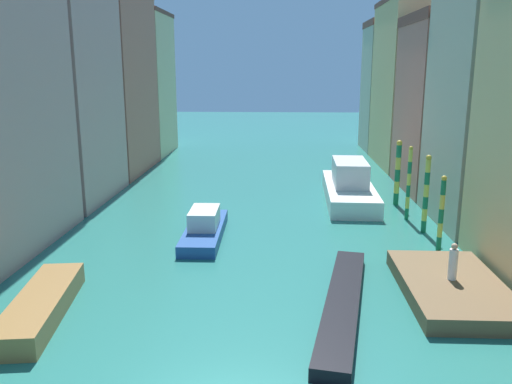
% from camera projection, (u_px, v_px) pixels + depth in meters
% --- Properties ---
extents(ground_plane, '(154.00, 154.00, 0.00)m').
position_uv_depth(ground_plane, '(261.00, 201.00, 37.89)').
color(ground_plane, '#28756B').
extents(building_left_2, '(6.15, 9.72, 18.40)m').
position_uv_depth(building_left_2, '(59.00, 69.00, 36.38)').
color(building_left_2, tan).
rests_on(building_left_2, ground).
extents(building_left_3, '(6.15, 11.47, 16.02)m').
position_uv_depth(building_left_3, '(110.00, 82.00, 47.14)').
color(building_left_3, '#C6705B').
rests_on(building_left_3, ground).
extents(building_left_4, '(6.15, 9.37, 15.13)m').
position_uv_depth(building_left_4, '(140.00, 84.00, 57.39)').
color(building_left_4, beige).
rests_on(building_left_4, ground).
extents(building_right_2, '(6.15, 8.52, 17.60)m').
position_uv_depth(building_right_2, '(498.00, 76.00, 30.68)').
color(building_right_2, '#BCB299').
rests_on(building_right_2, ground).
extents(building_right_3, '(6.15, 9.33, 13.22)m').
position_uv_depth(building_right_3, '(447.00, 104.00, 40.05)').
color(building_right_3, '#C6705B').
rests_on(building_right_3, ground).
extents(building_right_4, '(6.15, 11.64, 15.58)m').
position_uv_depth(building_right_4, '(413.00, 84.00, 50.30)').
color(building_right_4, '#DBB77A').
rests_on(building_right_4, ground).
extents(building_right_5, '(6.15, 7.54, 14.38)m').
position_uv_depth(building_right_5, '(392.00, 86.00, 59.98)').
color(building_right_5, '#BCB299').
rests_on(building_right_5, ground).
extents(waterfront_dock, '(4.02, 7.26, 0.68)m').
position_uv_depth(waterfront_dock, '(452.00, 288.00, 22.10)').
color(waterfront_dock, brown).
rests_on(waterfront_dock, ground).
extents(person_on_dock, '(0.36, 0.36, 1.58)m').
position_uv_depth(person_on_dock, '(453.00, 263.00, 21.95)').
color(person_on_dock, white).
rests_on(person_on_dock, waterfront_dock).
extents(mooring_pole_0, '(0.28, 0.28, 3.99)m').
position_uv_depth(mooring_pole_0, '(441.00, 213.00, 27.13)').
color(mooring_pole_0, '#197247').
rests_on(mooring_pole_0, ground).
extents(mooring_pole_1, '(0.32, 0.32, 4.54)m').
position_uv_depth(mooring_pole_1, '(426.00, 193.00, 30.10)').
color(mooring_pole_1, '#197247').
rests_on(mooring_pole_1, ground).
extents(mooring_pole_2, '(0.27, 0.27, 4.65)m').
position_uv_depth(mooring_pole_2, '(409.00, 183.00, 32.67)').
color(mooring_pole_2, '#197247').
rests_on(mooring_pole_2, ground).
extents(mooring_pole_3, '(0.39, 0.39, 4.51)m').
position_uv_depth(mooring_pole_3, '(398.00, 172.00, 36.25)').
color(mooring_pole_3, '#197247').
rests_on(mooring_pole_3, ground).
extents(vaporetto_white, '(3.57, 10.61, 2.91)m').
position_uv_depth(vaporetto_white, '(349.00, 186.00, 37.74)').
color(vaporetto_white, white).
rests_on(vaporetto_white, ground).
extents(gondola_black, '(3.23, 10.79, 0.51)m').
position_uv_depth(gondola_black, '(343.00, 303.00, 20.88)').
color(gondola_black, black).
rests_on(gondola_black, ground).
extents(motorboat_0, '(2.07, 7.21, 1.62)m').
position_uv_depth(motorboat_0, '(204.00, 227.00, 29.66)').
color(motorboat_0, '#234C93').
rests_on(motorboat_0, ground).
extents(motorboat_1, '(2.59, 6.91, 0.87)m').
position_uv_depth(motorboat_1, '(41.00, 306.00, 20.21)').
color(motorboat_1, olive).
rests_on(motorboat_1, ground).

